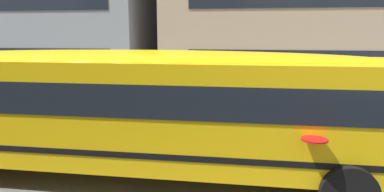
{
  "coord_description": "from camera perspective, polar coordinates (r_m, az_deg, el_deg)",
  "views": [
    {
      "loc": [
        5.26,
        -8.86,
        3.35
      ],
      "look_at": [
        4.0,
        -0.72,
        1.82
      ],
      "focal_mm": 32.06,
      "sensor_mm": 36.0,
      "label": 1
    }
  ],
  "objects": [
    {
      "name": "school_bus",
      "position": [
        7.88,
        -7.09,
        -1.2
      ],
      "size": [
        13.28,
        3.17,
        2.97
      ],
      "rotation": [
        0.0,
        0.0,
        -0.0
      ],
      "color": "yellow",
      "rests_on": "ground_plane"
    },
    {
      "name": "ground_plane",
      "position": [
        10.83,
        -20.99,
        -8.24
      ],
      "size": [
        400.0,
        400.0,
        0.0
      ],
      "primitive_type": "plane",
      "color": "#54514F"
    },
    {
      "name": "lane_centreline",
      "position": [
        10.83,
        -21.0,
        -8.22
      ],
      "size": [
        110.0,
        0.16,
        0.01
      ],
      "primitive_type": "cube",
      "color": "silver",
      "rests_on": "ground_plane"
    },
    {
      "name": "sidewalk_far",
      "position": [
        17.84,
        -8.5,
        -0.42
      ],
      "size": [
        120.0,
        3.0,
        0.01
      ],
      "primitive_type": "cube",
      "color": "gray",
      "rests_on": "ground_plane"
    }
  ]
}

